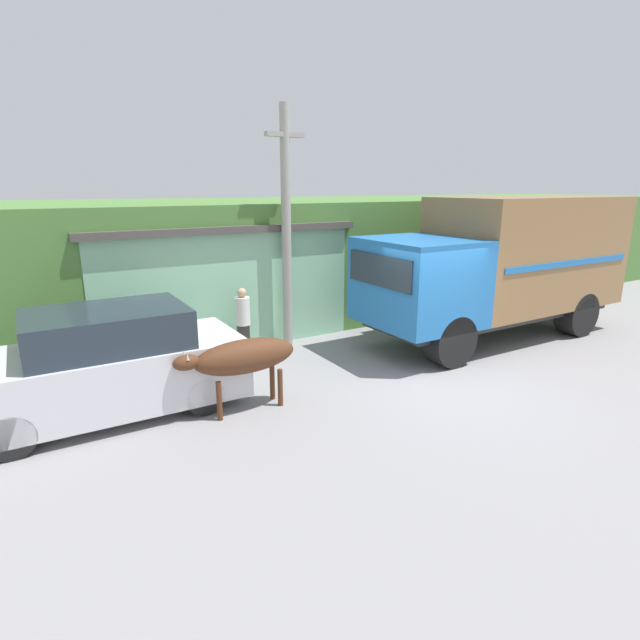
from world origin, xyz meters
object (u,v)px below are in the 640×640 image
at_px(cargo_truck, 503,262).
at_px(pedestrian_on_hill, 243,319).
at_px(brown_cow, 243,358).
at_px(parked_suv, 106,366).
at_px(utility_pole, 286,226).

height_order(cargo_truck, pedestrian_on_hill, cargo_truck).
bearing_deg(cargo_truck, brown_cow, -177.30).
xyz_separation_m(cargo_truck, parked_suv, (-9.18, 0.28, -1.03)).
distance_m(cargo_truck, utility_pole, 5.40).
xyz_separation_m(brown_cow, parked_suv, (-2.00, 1.01, -0.08)).
bearing_deg(utility_pole, cargo_truck, -23.05).
bearing_deg(cargo_truck, utility_pole, 153.77).
height_order(parked_suv, pedestrian_on_hill, parked_suv).
bearing_deg(brown_cow, utility_pole, 41.19).
bearing_deg(parked_suv, utility_pole, 26.21).
relative_size(brown_cow, utility_pole, 0.39).
bearing_deg(pedestrian_on_hill, cargo_truck, -172.93).
xyz_separation_m(brown_cow, pedestrian_on_hill, (1.08, 2.66, -0.09)).
bearing_deg(pedestrian_on_hill, brown_cow, 92.43).
bearing_deg(utility_pole, parked_suv, -157.14).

